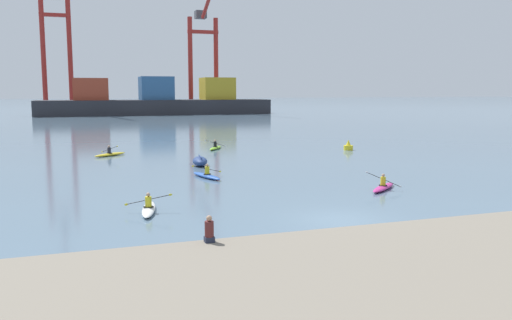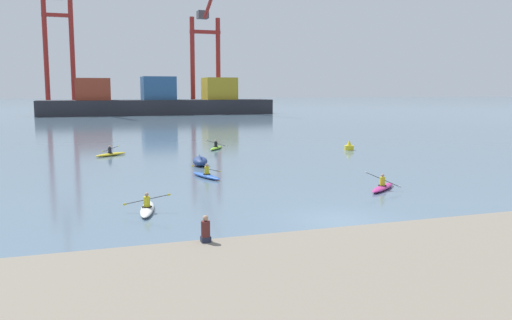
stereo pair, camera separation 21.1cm
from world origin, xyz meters
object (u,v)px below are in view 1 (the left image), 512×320
object	(u,v)px
kayak_lime	(215,148)
kayak_yellow	(110,154)
channel_buoy	(348,146)
kayak_white	(149,208)
kayak_magenta	(383,187)
seated_onlooker	(209,230)
gantry_crane_west	(56,35)
kayak_blue	(207,175)
container_barge	(157,102)
capsized_dinghy	(200,161)
gantry_crane_west_mid	(204,47)

from	to	relation	value
kayak_lime	kayak_yellow	world-z (taller)	kayak_yellow
channel_buoy	kayak_white	distance (m)	29.88
kayak_magenta	seated_onlooker	size ratio (longest dim) A/B	3.33
gantry_crane_west	kayak_magenta	xyz separation A→B (m)	(20.54, -117.15, -19.47)
gantry_crane_west	kayak_yellow	xyz separation A→B (m)	(6.51, -95.41, -19.47)
seated_onlooker	kayak_lime	bearing A→B (deg)	75.05
kayak_magenta	seated_onlooker	bearing A→B (deg)	-142.94
kayak_magenta	seated_onlooker	xyz separation A→B (m)	(-12.81, -9.68, 1.00)
kayak_blue	kayak_yellow	xyz separation A→B (m)	(-5.28, 14.31, -0.00)
container_barge	kayak_magenta	xyz separation A→B (m)	(-2.19, -103.12, -2.98)
kayak_magenta	kayak_blue	xyz separation A→B (m)	(-8.76, 7.42, 0.00)
gantry_crane_west	capsized_dinghy	world-z (taller)	gantry_crane_west
gantry_crane_west	gantry_crane_west_mid	world-z (taller)	gantry_crane_west
kayak_white	kayak_lime	world-z (taller)	same
container_barge	gantry_crane_west_mid	size ratio (longest dim) A/B	1.65
gantry_crane_west_mid	seated_onlooker	bearing A→B (deg)	-103.39
gantry_crane_west_mid	seated_onlooker	distance (m)	123.90
kayak_yellow	channel_buoy	bearing A→B (deg)	-6.97
kayak_yellow	seated_onlooker	distance (m)	31.45
capsized_dinghy	kayak_magenta	world-z (taller)	kayak_magenta
gantry_crane_west_mid	kayak_magenta	xyz separation A→B (m)	(-15.65, -109.85, -16.94)
kayak_blue	gantry_crane_west	bearing A→B (deg)	96.13
gantry_crane_west_mid	channel_buoy	bearing A→B (deg)	-94.68
container_barge	kayak_magenta	bearing A→B (deg)	-91.22
kayak_white	seated_onlooker	size ratio (longest dim) A/B	3.86
gantry_crane_west	capsized_dinghy	size ratio (longest dim) A/B	15.18
gantry_crane_west_mid	kayak_magenta	world-z (taller)	gantry_crane_west_mid
container_barge	kayak_white	size ratio (longest dim) A/B	16.11
kayak_magenta	kayak_blue	bearing A→B (deg)	139.70
seated_onlooker	gantry_crane_west_mid	bearing A→B (deg)	76.61
kayak_blue	kayak_lime	size ratio (longest dim) A/B	1.07
container_barge	channel_buoy	world-z (taller)	container_barge
container_barge	seated_onlooker	size ratio (longest dim) A/B	62.13
channel_buoy	seated_onlooker	distance (m)	35.58
channel_buoy	kayak_magenta	xyz separation A→B (m)	(-8.21, -19.01, -0.19)
gantry_crane_west	kayak_blue	bearing A→B (deg)	-83.87
seated_onlooker	channel_buoy	bearing A→B (deg)	53.77
channel_buoy	kayak_blue	xyz separation A→B (m)	(-16.97, -11.59, -0.19)
kayak_magenta	kayak_blue	size ratio (longest dim) A/B	0.87
container_barge	channel_buoy	bearing A→B (deg)	-85.90
container_barge	kayak_blue	world-z (taller)	container_barge
kayak_magenta	container_barge	bearing A→B (deg)	88.78
kayak_white	kayak_yellow	bearing A→B (deg)	90.83
capsized_dinghy	seated_onlooker	distance (m)	23.37
kayak_white	seated_onlooker	distance (m)	8.48
gantry_crane_west_mid	container_barge	bearing A→B (deg)	-153.43
kayak_magenta	kayak_lime	xyz separation A→B (m)	(-3.86, 23.88, 0.00)
gantry_crane_west_mid	kayak_blue	xyz separation A→B (m)	(-24.41, -102.42, -16.94)
kayak_lime	gantry_crane_west	bearing A→B (deg)	100.14
container_barge	kayak_magenta	distance (m)	103.18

